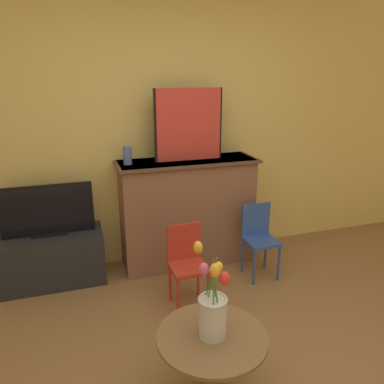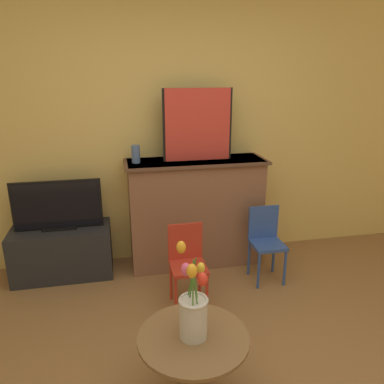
# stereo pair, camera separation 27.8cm
# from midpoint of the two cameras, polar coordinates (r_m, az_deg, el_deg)

# --- Properties ---
(wall_back) EXTENTS (8.00, 0.06, 2.70)m
(wall_back) POSITION_cam_midpoint_polar(r_m,az_deg,el_deg) (3.63, -7.28, 10.08)
(wall_back) COLOR #E0BC66
(wall_back) RESTS_ON ground
(fireplace_mantel) EXTENTS (1.33, 0.46, 1.05)m
(fireplace_mantel) POSITION_cam_midpoint_polar(r_m,az_deg,el_deg) (3.65, -2.90, -2.96)
(fireplace_mantel) COLOR brown
(fireplace_mantel) RESTS_ON ground
(painting) EXTENTS (0.64, 0.03, 0.65)m
(painting) POSITION_cam_midpoint_polar(r_m,az_deg,el_deg) (3.45, -2.84, 10.17)
(painting) COLOR black
(painting) RESTS_ON fireplace_mantel
(mantel_candle) EXTENTS (0.08, 0.08, 0.16)m
(mantel_candle) POSITION_cam_midpoint_polar(r_m,az_deg,el_deg) (3.39, -12.16, 5.44)
(mantel_candle) COLOR #4C6699
(mantel_candle) RESTS_ON fireplace_mantel
(tv_stand) EXTENTS (0.89, 0.41, 0.47)m
(tv_stand) POSITION_cam_midpoint_polar(r_m,az_deg,el_deg) (3.68, -22.51, -9.39)
(tv_stand) COLOR #232326
(tv_stand) RESTS_ON ground
(tv_monitor) EXTENTS (0.78, 0.12, 0.45)m
(tv_monitor) POSITION_cam_midpoint_polar(r_m,az_deg,el_deg) (3.51, -23.38, -2.72)
(tv_monitor) COLOR black
(tv_monitor) RESTS_ON tv_stand
(chair_red) EXTENTS (0.28, 0.28, 0.68)m
(chair_red) POSITION_cam_midpoint_polar(r_m,az_deg,el_deg) (3.05, -3.49, -10.39)
(chair_red) COLOR #B22D1E
(chair_red) RESTS_ON ground
(chair_blue) EXTENTS (0.28, 0.28, 0.68)m
(chair_blue) POSITION_cam_midpoint_polar(r_m,az_deg,el_deg) (3.50, 7.92, -6.59)
(chair_blue) COLOR #2D4C99
(chair_blue) RESTS_ON ground
(side_table) EXTENTS (0.61, 0.61, 0.47)m
(side_table) POSITION_cam_midpoint_polar(r_m,az_deg,el_deg) (2.27, -0.83, -24.30)
(side_table) COLOR brown
(side_table) RESTS_ON ground
(vase_tulips) EXTENTS (0.16, 0.27, 0.51)m
(vase_tulips) POSITION_cam_midpoint_polar(r_m,az_deg,el_deg) (2.06, -0.91, -17.53)
(vase_tulips) COLOR beige
(vase_tulips) RESTS_ON side_table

